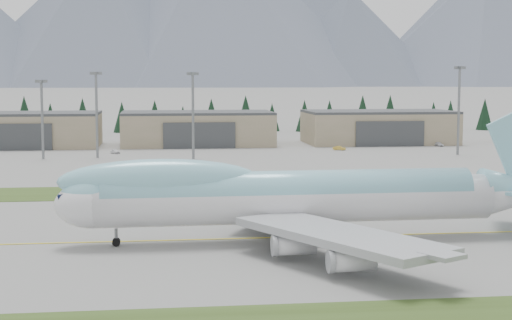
{
  "coord_description": "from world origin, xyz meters",
  "views": [
    {
      "loc": [
        -27.08,
        -102.28,
        21.22
      ],
      "look_at": [
        -11.45,
        24.3,
        8.0
      ],
      "focal_mm": 55.0,
      "sensor_mm": 36.0,
      "label": 1
    }
  ],
  "objects": [
    {
      "name": "ground",
      "position": [
        0.0,
        0.0,
        0.0
      ],
      "size": [
        7000.0,
        7000.0,
        0.0
      ],
      "primitive_type": "plane",
      "color": "slate",
      "rests_on": "ground"
    },
    {
      "name": "grass_strip_far",
      "position": [
        0.0,
        45.0,
        0.0
      ],
      "size": [
        400.0,
        18.0,
        0.08
      ],
      "primitive_type": "cube",
      "color": "#33491A",
      "rests_on": "ground"
    },
    {
      "name": "taxiway_line_main",
      "position": [
        0.0,
        0.0,
        0.0
      ],
      "size": [
        400.0,
        0.4,
        0.02
      ],
      "primitive_type": "cube",
      "color": "yellow",
      "rests_on": "ground"
    },
    {
      "name": "boeing_747_freighter",
      "position": [
        -10.1,
        -2.14,
        6.0
      ],
      "size": [
        68.58,
        59.68,
        18.2
      ],
      "rotation": [
        0.0,
        0.0,
        0.02
      ],
      "color": "silver",
      "rests_on": "ground"
    },
    {
      "name": "hangar_left",
      "position": [
        -70.0,
        149.9,
        5.39
      ],
      "size": [
        48.0,
        26.6,
        10.8
      ],
      "color": "gray",
      "rests_on": "ground"
    },
    {
      "name": "hangar_center",
      "position": [
        -15.0,
        149.9,
        5.39
      ],
      "size": [
        48.0,
        26.6,
        10.8
      ],
      "color": "gray",
      "rests_on": "ground"
    },
    {
      "name": "hangar_right",
      "position": [
        45.0,
        149.9,
        5.39
      ],
      "size": [
        48.0,
        26.6,
        10.8
      ],
      "color": "gray",
      "rests_on": "ground"
    },
    {
      "name": "floodlight_masts",
      "position": [
        -29.54,
        109.13,
        15.99
      ],
      "size": [
        149.16,
        8.73,
        24.72
      ],
      "color": "slate",
      "rests_on": "ground"
    },
    {
      "name": "service_vehicle_a",
      "position": [
        -39.75,
        123.32,
        0.0
      ],
      "size": [
        3.15,
        3.95,
        1.26
      ],
      "primitive_type": "imported",
      "rotation": [
        0.0,
        0.0,
        0.53
      ],
      "color": "white",
      "rests_on": "ground"
    },
    {
      "name": "service_vehicle_b",
      "position": [
        26.2,
        125.98,
        0.0
      ],
      "size": [
        3.96,
        3.11,
        1.26
      ],
      "primitive_type": "imported",
      "rotation": [
        0.0,
        0.0,
        1.03
      ],
      "color": "gold",
      "rests_on": "ground"
    },
    {
      "name": "service_vehicle_c",
      "position": [
        60.75,
        136.21,
        0.0
      ],
      "size": [
        2.42,
        4.57,
        1.26
      ],
      "primitive_type": "imported",
      "rotation": [
        0.0,
        0.0,
        0.16
      ],
      "color": "silver",
      "rests_on": "ground"
    },
    {
      "name": "conifer_belt",
      "position": [
        -5.71,
        211.73,
        6.79
      ],
      "size": [
        274.74,
        14.92,
        16.67
      ],
      "color": "black",
      "rests_on": "ground"
    },
    {
      "name": "mountain_ridge_front",
      "position": [
        46.59,
        2183.05,
        229.82
      ],
      "size": [
        4331.62,
        1325.4,
        525.25
      ],
      "color": "#485260",
      "rests_on": "ground"
    },
    {
      "name": "mountain_ridge_rear",
      "position": [
        263.45,
        2900.0,
        247.24
      ],
      "size": [
        4433.5,
        1027.18,
        513.59
      ],
      "color": "#485260",
      "rests_on": "ground"
    }
  ]
}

